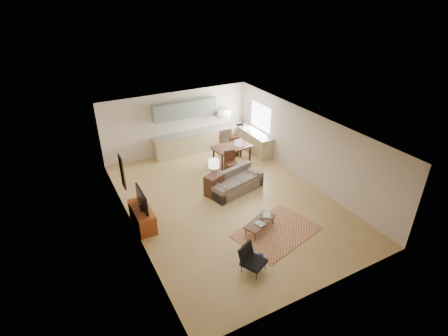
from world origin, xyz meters
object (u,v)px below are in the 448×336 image
armchair (254,260)px  tv_credenza (142,217)px  sofa (236,182)px  dining_table (232,155)px  coffee_table (260,226)px  console_table (214,185)px

armchair → tv_credenza: 3.81m
sofa → dining_table: (0.92, 1.92, 0.02)m
coffee_table → dining_table: bearing=47.7°
sofa → tv_credenza: sofa is taller
console_table → armchair: bearing=-125.6°
armchair → tv_credenza: size_ratio=0.53×
console_table → coffee_table: bearing=-107.3°
console_table → sofa: bearing=-35.5°
tv_credenza → console_table: bearing=11.2°
armchair → sofa: bearing=40.5°
armchair → console_table: size_ratio=0.94×
sofa → dining_table: dining_table is taller
coffee_table → tv_credenza: 3.60m
tv_credenza → sofa: bearing=6.3°
console_table → dining_table: dining_table is taller
coffee_table → console_table: 2.50m
tv_credenza → console_table: 2.80m
armchair → dining_table: 6.09m
armchair → console_table: 3.88m
sofa → console_table: console_table is taller
armchair → coffee_table: bearing=24.8°
sofa → tv_credenza: size_ratio=1.58×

